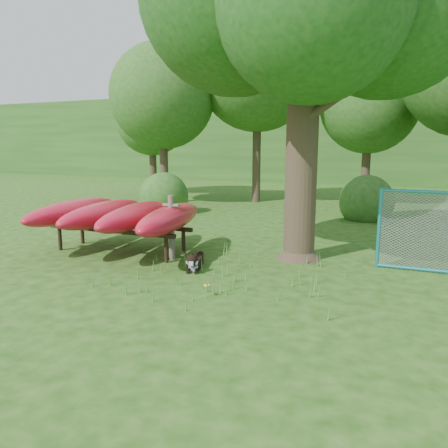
% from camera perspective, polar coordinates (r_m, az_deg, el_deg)
% --- Properties ---
extents(ground, '(80.00, 80.00, 0.00)m').
position_cam_1_polar(ground, '(7.57, -5.12, -8.85)').
color(ground, '#1D450D').
rests_on(ground, ground).
extents(wooden_post, '(0.38, 0.13, 1.41)m').
position_cam_1_polar(wooden_post, '(9.54, -6.89, -0.24)').
color(wooden_post, brown).
rests_on(wooden_post, ground).
extents(kayak_rack, '(3.93, 3.48, 1.16)m').
position_cam_1_polar(kayak_rack, '(10.38, -13.50, 1.20)').
color(kayak_rack, black).
rests_on(kayak_rack, ground).
extents(husky_dog, '(0.46, 0.96, 0.43)m').
position_cam_1_polar(husky_dog, '(8.86, -3.85, -4.96)').
color(husky_dog, black).
rests_on(husky_dog, ground).
extents(wildflower_clump, '(0.10, 0.11, 0.23)m').
position_cam_1_polar(wildflower_clump, '(7.25, -2.32, -8.16)').
color(wildflower_clump, '#4D922F').
rests_on(wildflower_clump, ground).
extents(bg_tree_a, '(4.40, 4.40, 6.70)m').
position_cam_1_polar(bg_tree_a, '(19.18, -8.06, 16.17)').
color(bg_tree_a, '#382A1E').
rests_on(bg_tree_a, ground).
extents(bg_tree_b, '(5.20, 5.20, 8.22)m').
position_cam_1_polar(bg_tree_b, '(19.62, 4.42, 19.42)').
color(bg_tree_b, '#382A1E').
rests_on(bg_tree_b, ground).
extents(bg_tree_c, '(4.00, 4.00, 6.12)m').
position_cam_1_polar(bg_tree_c, '(19.42, 18.45, 14.57)').
color(bg_tree_c, '#382A1E').
rests_on(bg_tree_c, ground).
extents(bg_tree_f, '(3.60, 3.60, 5.55)m').
position_cam_1_polar(bg_tree_f, '(22.98, -9.42, 13.25)').
color(bg_tree_f, '#382A1E').
rests_on(bg_tree_f, ground).
extents(shrub_left, '(1.80, 1.80, 1.80)m').
position_cam_1_polar(shrub_left, '(16.34, -7.80, 1.45)').
color(shrub_left, '#25531B').
rests_on(shrub_left, ground).
extents(shrub_mid, '(1.80, 1.80, 1.80)m').
position_cam_1_polar(shrub_mid, '(15.52, 17.99, 0.58)').
color(shrub_mid, '#25531B').
rests_on(shrub_mid, ground).
extents(wooded_hillside, '(80.00, 12.00, 6.00)m').
position_cam_1_polar(wooded_hillside, '(34.43, 18.30, 10.62)').
color(wooded_hillside, '#25531B').
rests_on(wooded_hillside, ground).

